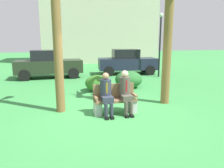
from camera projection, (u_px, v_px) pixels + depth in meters
ground_plane at (110, 112)px, 6.64m from camera, size 80.00×80.00×0.00m
park_bench at (115, 101)px, 6.54m from camera, size 1.31×0.44×0.90m
seated_man_left at (106, 92)px, 6.28m from camera, size 0.34×0.72×1.28m
seated_man_right at (126, 90)px, 6.43m from camera, size 0.34×0.72×1.33m
shrub_near_bench at (129, 79)px, 10.08m from camera, size 1.31×1.20×0.82m
shrub_mid_lawn at (98, 83)px, 9.47m from camera, size 1.15×1.05×0.72m
parked_car_near at (49, 64)px, 12.80m from camera, size 3.94×1.79×1.68m
parked_car_far at (127, 62)px, 14.31m from camera, size 4.06×2.08×1.68m
street_lamp at (160, 39)px, 12.84m from camera, size 0.24×0.24×3.86m
building_backdrop at (98, 18)px, 23.26m from camera, size 12.48×6.32×9.37m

